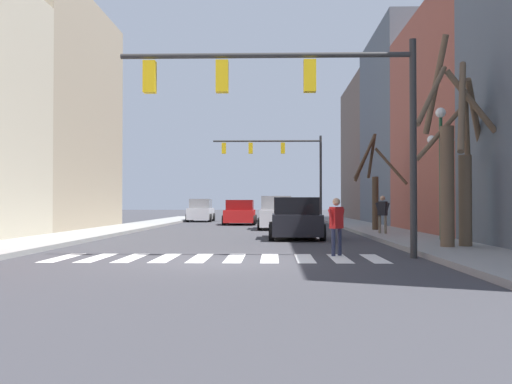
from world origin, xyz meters
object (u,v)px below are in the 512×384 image
Objects in this scene: traffic_signal_far at (281,157)px; car_driving_toward_lane at (273,211)px; street_tree_left_mid at (374,184)px; car_driving_away_lane at (296,219)px; street_tree_right_mid at (447,159)px; street_tree_left_far at (465,162)px; pedestrian_waiting_at_curb at (336,222)px; traffic_signal_near at (298,94)px; street_lamp_right_corner at (441,147)px; car_parked_left_mid at (240,213)px; car_parked_right_near at (201,211)px; pedestrian_crossing_street at (383,211)px; car_parked_left_far at (276,214)px.

traffic_signal_far is 4.87m from car_driving_toward_lane.
car_driving_away_lane is at bearing -128.78° from street_tree_left_mid.
street_tree_right_mid is 1.14× the size of street_tree_left_far.
car_driving_away_lane is 7.91m from pedestrian_waiting_at_curb.
traffic_signal_near is 1.67× the size of street_lamp_right_corner.
car_parked_right_near is at bearing -152.00° from car_parked_left_mid.
street_lamp_right_corner is 0.99× the size of street_tree_left_mid.
car_driving_away_lane reaches higher than pedestrian_waiting_at_curb.
pedestrian_crossing_street is at bearing 25.10° from car_parked_left_mid.
pedestrian_crossing_street is at bearing 98.44° from street_tree_left_far.
traffic_signal_far is 1.80× the size of car_driving_toward_lane.
pedestrian_crossing_street is at bearing -78.58° from traffic_signal_far.
street_tree_right_mid reaches higher than car_driving_away_lane.
car_parked_right_near reaches higher than pedestrian_waiting_at_curb.
car_parked_right_near is (-6.33, 31.11, -3.45)m from traffic_signal_near.
car_driving_toward_lane is at bearing -75.36° from car_parked_right_near.
car_driving_away_lane is 0.94× the size of car_parked_left_mid.
car_driving_toward_lane reaches higher than car_driving_away_lane.
street_tree_left_far reaches higher than car_driving_toward_lane.
street_tree_right_mid reaches higher than car_driving_toward_lane.
car_driving_toward_lane is 0.99× the size of street_tree_left_mid.
car_driving_toward_lane is at bearing 164.28° from car_parked_left_mid.
car_parked_left_far is 16.88m from pedestrian_waiting_at_curb.
car_parked_left_mid is at bearing 108.08° from street_tree_right_mid.
street_tree_left_far reaches higher than street_tree_left_mid.
car_parked_right_near is (-5.84, 13.66, -0.02)m from car_parked_left_far.
car_parked_left_mid is 1.15× the size of car_parked_right_near.
street_lamp_right_corner is 8.08m from street_tree_left_mid.
traffic_signal_near is 1.23× the size of street_tree_right_mid.
traffic_signal_far is 1.75× the size of car_parked_left_mid.
car_parked_left_mid is at bearing -152.00° from car_parked_right_near.
car_parked_left_far is 3.13× the size of pedestrian_waiting_at_curb.
street_lamp_right_corner is (5.32, -24.62, -1.55)m from traffic_signal_far.
pedestrian_crossing_street is at bearing -68.92° from car_driving_away_lane.
traffic_signal_far is 22.04m from car_driving_away_lane.
street_tree_right_mid reaches higher than car_parked_left_far.
street_tree_left_far reaches higher than street_lamp_right_corner.
street_tree_left_far reaches higher than pedestrian_waiting_at_curb.
traffic_signal_near is at bearing -133.47° from street_lamp_right_corner.
pedestrian_waiting_at_curb is (7.38, -30.47, 0.11)m from car_parked_right_near.
car_parked_right_near is at bearing 114.30° from street_lamp_right_corner.
street_tree_left_far is (5.75, -30.13, 1.85)m from car_driving_toward_lane.
street_tree_left_far is at bearing 19.81° from car_parked_left_mid.
street_tree_left_mid is at bearing 72.56° from traffic_signal_near.
traffic_signal_far is 7.46m from car_parked_left_mid.
traffic_signal_near reaches higher than street_tree_left_far.
car_driving_away_lane is at bearing 88.33° from traffic_signal_near.
street_lamp_right_corner is at bearing 23.00° from car_parked_left_mid.
street_lamp_right_corner is 3.54m from street_tree_right_mid.
pedestrian_crossing_street is 0.34× the size of street_tree_left_mid.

